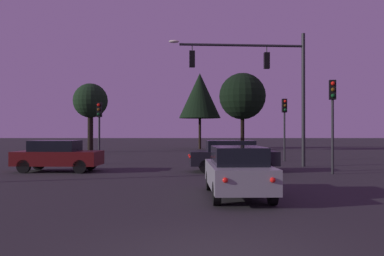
{
  "coord_description": "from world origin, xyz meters",
  "views": [
    {
      "loc": [
        -0.35,
        -6.35,
        1.99
      ],
      "look_at": [
        -0.44,
        16.03,
        2.15
      ],
      "focal_mm": 38.69,
      "sensor_mm": 36.0,
      "label": 1
    }
  ],
  "objects_px": {
    "traffic_signal_mast_arm": "(267,75)",
    "car_crossing_left": "(234,155)",
    "tree_behind_sign": "(244,96)",
    "traffic_light_median": "(101,120)",
    "car_crossing_right": "(59,155)",
    "traffic_light_corner_right": "(286,117)",
    "car_nearside_lane": "(239,171)",
    "traffic_light_corner_left": "(334,107)",
    "tree_center_horizon": "(92,101)",
    "tree_left_far": "(201,96)"
  },
  "relations": [
    {
      "from": "tree_behind_sign",
      "to": "car_crossing_left",
      "type": "bearing_deg",
      "value": -98.24
    },
    {
      "from": "traffic_light_median",
      "to": "car_crossing_right",
      "type": "height_order",
      "value": "traffic_light_median"
    },
    {
      "from": "traffic_light_corner_right",
      "to": "car_nearside_lane",
      "type": "bearing_deg",
      "value": -107.74
    },
    {
      "from": "traffic_signal_mast_arm",
      "to": "car_crossing_right",
      "type": "height_order",
      "value": "traffic_signal_mast_arm"
    },
    {
      "from": "car_crossing_left",
      "to": "tree_behind_sign",
      "type": "height_order",
      "value": "tree_behind_sign"
    },
    {
      "from": "car_crossing_left",
      "to": "tree_behind_sign",
      "type": "relative_size",
      "value": 0.55
    },
    {
      "from": "traffic_light_corner_right",
      "to": "car_nearside_lane",
      "type": "distance_m",
      "value": 15.68
    },
    {
      "from": "traffic_signal_mast_arm",
      "to": "traffic_light_corner_left",
      "type": "relative_size",
      "value": 1.75
    },
    {
      "from": "traffic_signal_mast_arm",
      "to": "car_crossing_left",
      "type": "height_order",
      "value": "traffic_signal_mast_arm"
    },
    {
      "from": "traffic_signal_mast_arm",
      "to": "tree_left_far",
      "type": "bearing_deg",
      "value": 98.13
    },
    {
      "from": "tree_center_horizon",
      "to": "car_crossing_right",
      "type": "bearing_deg",
      "value": -80.95
    },
    {
      "from": "traffic_signal_mast_arm",
      "to": "traffic_light_corner_right",
      "type": "height_order",
      "value": "traffic_signal_mast_arm"
    },
    {
      "from": "traffic_light_median",
      "to": "car_crossing_right",
      "type": "bearing_deg",
      "value": -101.06
    },
    {
      "from": "traffic_light_median",
      "to": "tree_center_horizon",
      "type": "distance_m",
      "value": 14.27
    },
    {
      "from": "traffic_signal_mast_arm",
      "to": "tree_center_horizon",
      "type": "distance_m",
      "value": 20.76
    },
    {
      "from": "traffic_light_corner_left",
      "to": "traffic_light_corner_right",
      "type": "height_order",
      "value": "traffic_light_corner_left"
    },
    {
      "from": "car_crossing_right",
      "to": "tree_left_far",
      "type": "xyz_separation_m",
      "value": [
        7.44,
        25.26,
        5.07
      ]
    },
    {
      "from": "car_nearside_lane",
      "to": "tree_center_horizon",
      "type": "xyz_separation_m",
      "value": [
        -10.88,
        26.18,
        3.95
      ]
    },
    {
      "from": "tree_behind_sign",
      "to": "tree_left_far",
      "type": "bearing_deg",
      "value": 140.26
    },
    {
      "from": "tree_behind_sign",
      "to": "tree_left_far",
      "type": "distance_m",
      "value": 5.55
    },
    {
      "from": "traffic_light_median",
      "to": "tree_left_far",
      "type": "bearing_deg",
      "value": 72.36
    },
    {
      "from": "traffic_light_corner_right",
      "to": "traffic_light_median",
      "type": "relative_size",
      "value": 1.1
    },
    {
      "from": "traffic_signal_mast_arm",
      "to": "tree_behind_sign",
      "type": "distance_m",
      "value": 19.04
    },
    {
      "from": "traffic_light_corner_left",
      "to": "tree_left_far",
      "type": "distance_m",
      "value": 27.19
    },
    {
      "from": "tree_left_far",
      "to": "car_crossing_right",
      "type": "bearing_deg",
      "value": -106.41
    },
    {
      "from": "traffic_light_median",
      "to": "car_crossing_left",
      "type": "bearing_deg",
      "value": -32.39
    },
    {
      "from": "traffic_light_corner_right",
      "to": "car_crossing_right",
      "type": "xyz_separation_m",
      "value": [
        -12.68,
        -7.02,
        -2.12
      ]
    },
    {
      "from": "traffic_signal_mast_arm",
      "to": "tree_behind_sign",
      "type": "bearing_deg",
      "value": 86.86
    },
    {
      "from": "tree_behind_sign",
      "to": "traffic_light_median",
      "type": "bearing_deg",
      "value": -122.49
    },
    {
      "from": "traffic_signal_mast_arm",
      "to": "traffic_light_corner_left",
      "type": "bearing_deg",
      "value": -58.56
    },
    {
      "from": "traffic_light_corner_right",
      "to": "tree_left_far",
      "type": "relative_size",
      "value": 0.49
    },
    {
      "from": "traffic_light_corner_right",
      "to": "tree_behind_sign",
      "type": "xyz_separation_m",
      "value": [
        -0.98,
        14.69,
        2.58
      ]
    },
    {
      "from": "car_crossing_left",
      "to": "car_crossing_right",
      "type": "height_order",
      "value": "same"
    },
    {
      "from": "tree_center_horizon",
      "to": "traffic_light_median",
      "type": "bearing_deg",
      "value": -74.07
    },
    {
      "from": "car_nearside_lane",
      "to": "tree_left_far",
      "type": "bearing_deg",
      "value": 90.88
    },
    {
      "from": "car_nearside_lane",
      "to": "tree_left_far",
      "type": "xyz_separation_m",
      "value": [
        -0.51,
        33.03,
        5.07
      ]
    },
    {
      "from": "car_nearside_lane",
      "to": "traffic_light_corner_left",
      "type": "bearing_deg",
      "value": 52.18
    },
    {
      "from": "tree_center_horizon",
      "to": "tree_behind_sign",
      "type": "bearing_deg",
      "value": 12.77
    },
    {
      "from": "car_nearside_lane",
      "to": "tree_center_horizon",
      "type": "relative_size",
      "value": 0.68
    },
    {
      "from": "traffic_light_median",
      "to": "car_crossing_left",
      "type": "relative_size",
      "value": 0.85
    },
    {
      "from": "traffic_light_corner_right",
      "to": "traffic_light_median",
      "type": "height_order",
      "value": "traffic_light_corner_right"
    },
    {
      "from": "traffic_signal_mast_arm",
      "to": "car_nearside_lane",
      "type": "height_order",
      "value": "traffic_signal_mast_arm"
    },
    {
      "from": "car_crossing_right",
      "to": "traffic_light_corner_right",
      "type": "bearing_deg",
      "value": 28.98
    },
    {
      "from": "traffic_signal_mast_arm",
      "to": "car_crossing_left",
      "type": "xyz_separation_m",
      "value": [
        -2.1,
        -2.71,
        -4.29
      ]
    },
    {
      "from": "car_crossing_right",
      "to": "tree_behind_sign",
      "type": "bearing_deg",
      "value": 61.69
    },
    {
      "from": "tree_behind_sign",
      "to": "tree_center_horizon",
      "type": "height_order",
      "value": "tree_behind_sign"
    },
    {
      "from": "car_crossing_right",
      "to": "tree_behind_sign",
      "type": "distance_m",
      "value": 25.11
    },
    {
      "from": "traffic_light_corner_left",
      "to": "car_crossing_right",
      "type": "bearing_deg",
      "value": 174.74
    },
    {
      "from": "traffic_light_corner_left",
      "to": "traffic_light_corner_right",
      "type": "xyz_separation_m",
      "value": [
        -0.37,
        8.23,
        -0.15
      ]
    },
    {
      "from": "traffic_light_corner_left",
      "to": "tree_left_far",
      "type": "relative_size",
      "value": 0.52
    }
  ]
}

